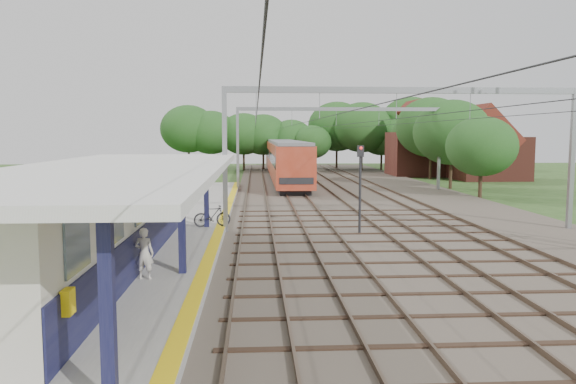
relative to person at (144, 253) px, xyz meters
name	(u,v)px	position (x,y,z in m)	size (l,w,h in m)	color
ground	(419,351)	(6.96, -5.28, -1.15)	(160.00, 160.00, 0.00)	#2D4C1E
ballast_bed	(356,197)	(10.96, 24.72, -1.10)	(18.00, 90.00, 0.10)	#473D33
platform	(170,234)	(-0.54, 8.72, -0.97)	(5.00, 52.00, 0.35)	gray
yellow_stripe	(219,230)	(1.71, 8.72, -0.79)	(0.45, 52.00, 0.01)	yellow
station_building	(95,217)	(-1.92, 1.71, 0.90)	(3.41, 18.00, 3.40)	beige
canopy	(120,170)	(-0.81, 0.71, 2.50)	(6.40, 20.00, 3.44)	#111236
rail_tracks	(323,195)	(8.46, 24.72, -0.97)	(11.80, 88.00, 0.15)	brown
catenary_system	(360,123)	(10.35, 20.00, 4.37)	(17.22, 88.00, 7.00)	gray
tree_band	(315,133)	(10.80, 51.84, 3.77)	(31.72, 30.88, 8.82)	#382619
house_near	(489,151)	(27.96, 40.72, 1.84)	(7.00, 6.12, 7.89)	brown
house_far	(425,148)	(22.96, 46.72, 2.09)	(8.00, 6.12, 8.66)	brown
person	(144,253)	(0.00, 0.00, 0.00)	(0.58, 0.38, 1.59)	beige
bicycle	(212,216)	(1.32, 9.72, -0.27)	(0.50, 1.77, 1.06)	black
train	(283,158)	(6.46, 43.62, 1.09)	(3.07, 38.25, 4.02)	black
signal_post	(360,180)	(8.31, 8.97, 1.50)	(0.30, 0.26, 4.24)	black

